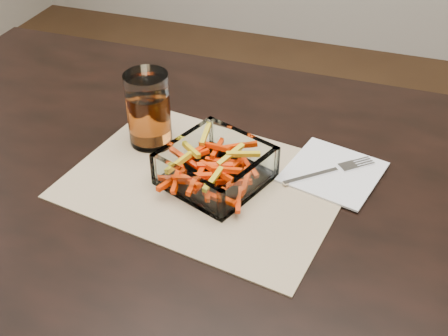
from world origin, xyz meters
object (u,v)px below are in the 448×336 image
(tumbler, at_px, (149,112))
(glass_bowl, at_px, (216,168))
(dining_table, at_px, (257,233))
(fork, at_px, (332,170))

(tumbler, bearing_deg, glass_bowl, -24.73)
(dining_table, xyz_separation_m, glass_bowl, (-0.08, 0.01, 0.12))
(glass_bowl, height_order, fork, glass_bowl)
(dining_table, xyz_separation_m, tumbler, (-0.23, 0.08, 0.15))
(dining_table, distance_m, fork, 0.17)
(glass_bowl, bearing_deg, fork, 24.32)
(dining_table, height_order, glass_bowl, glass_bowl)
(fork, bearing_deg, tumbler, -129.18)
(dining_table, distance_m, glass_bowl, 0.14)
(glass_bowl, relative_size, tumbler, 1.43)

